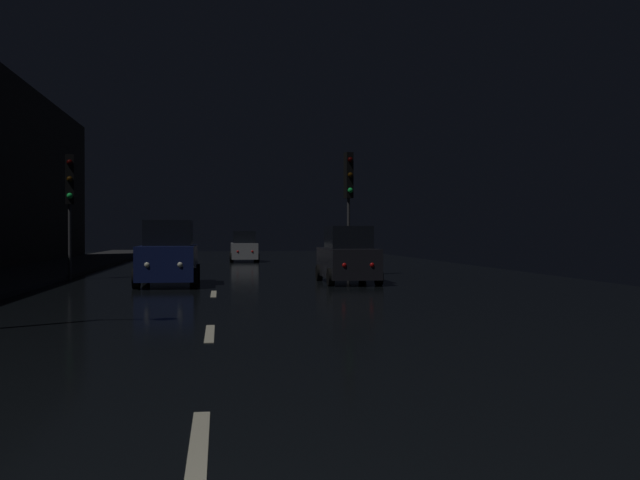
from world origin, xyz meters
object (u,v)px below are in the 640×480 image
object	(u,v)px
traffic_light_far_left	(70,189)
car_approaching_headlights	(169,255)
car_parked_right_far	(348,257)
traffic_light_far_right	(349,186)
car_distant_taillights	(244,248)

from	to	relation	value
traffic_light_far_left	car_approaching_headlights	bearing A→B (deg)	37.05
car_parked_right_far	traffic_light_far_right	bearing A→B (deg)	-11.02
traffic_light_far_left	car_distant_taillights	size ratio (longest dim) A/B	1.27
traffic_light_far_right	traffic_light_far_left	bearing A→B (deg)	-98.39
traffic_light_far_right	traffic_light_far_left	distance (m)	11.02
traffic_light_far_left	car_distant_taillights	distance (m)	17.59
car_approaching_headlights	car_parked_right_far	xyz separation A→B (m)	(6.25, 0.07, -0.08)
traffic_light_far_left	car_approaching_headlights	size ratio (longest dim) A/B	1.09
traffic_light_far_left	car_approaching_headlights	distance (m)	5.71
traffic_light_far_right	car_approaching_headlights	size ratio (longest dim) A/B	1.17
traffic_light_far_right	car_parked_right_far	size ratio (longest dim) A/B	1.28
car_parked_right_far	car_distant_taillights	distance (m)	19.36
car_parked_right_far	car_distant_taillights	bearing A→B (deg)	8.96
car_distant_taillights	traffic_light_far_right	bearing A→B (deg)	-165.70
traffic_light_far_left	car_parked_right_far	bearing A→B (deg)	59.64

